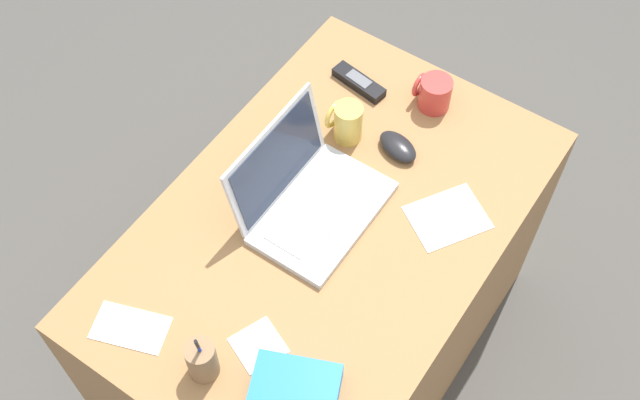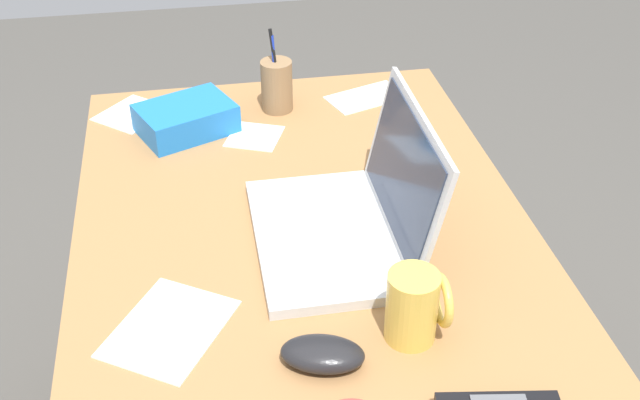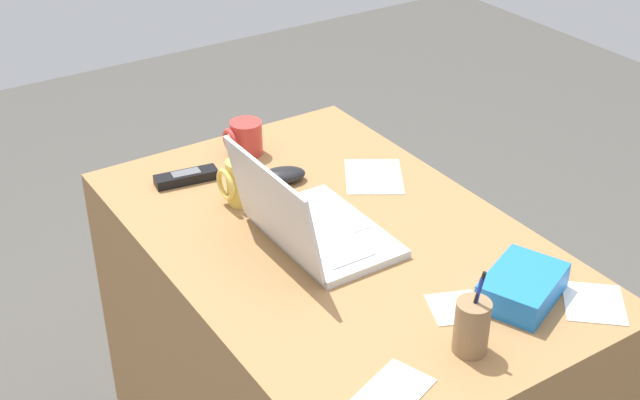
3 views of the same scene
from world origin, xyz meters
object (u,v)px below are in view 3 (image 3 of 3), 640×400
pen_holder (472,326)px  coffee_mug_white (245,138)px  snack_bag (522,287)px  coffee_mug_tall (240,182)px  laptop (309,225)px  cordless_phone (186,177)px  computer_mouse (283,175)px

pen_holder → coffee_mug_white: bearing=-1.9°
pen_holder → snack_bag: bearing=-72.0°
coffee_mug_white → pen_holder: bearing=178.1°
coffee_mug_tall → pen_holder: bearing=-171.9°
laptop → coffee_mug_white: 0.45m
coffee_mug_tall → cordless_phone: (0.16, 0.06, -0.04)m
laptop → pen_holder: (-0.45, -0.05, 0.01)m
laptop → computer_mouse: (0.26, -0.09, -0.03)m
snack_bag → coffee_mug_tall: bearing=24.6°
pen_holder → snack_bag: (0.06, -0.19, -0.03)m
pen_holder → snack_bag: pen_holder is taller
coffee_mug_white → cordless_phone: bearing=105.1°
cordless_phone → snack_bag: size_ratio=0.89×
pen_holder → snack_bag: size_ratio=0.98×
cordless_phone → computer_mouse: bearing=-123.0°
cordless_phone → coffee_mug_tall: bearing=-158.0°
laptop → coffee_mug_tall: 0.23m
coffee_mug_tall → cordless_phone: size_ratio=0.68×
pen_holder → cordless_phone: bearing=10.8°
laptop → pen_holder: bearing=-173.2°
computer_mouse → coffee_mug_white: 0.18m
computer_mouse → pen_holder: 0.72m
coffee_mug_white → cordless_phone: coffee_mug_white is taller
computer_mouse → snack_bag: snack_bag is taller
cordless_phone → snack_bag: 0.85m
coffee_mug_tall → snack_bag: bearing=-155.4°
laptop → snack_bag: size_ratio=1.90×
computer_mouse → coffee_mug_tall: 0.14m
computer_mouse → snack_bag: bearing=-150.4°
laptop → coffee_mug_tall: size_ratio=3.14×
laptop → cordless_phone: laptop is taller
computer_mouse → snack_bag: size_ratio=0.64×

